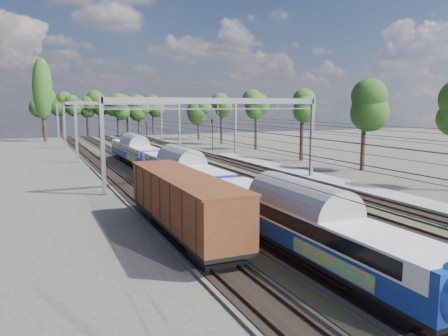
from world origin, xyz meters
name	(u,v)px	position (x,y,z in m)	size (l,w,h in m)	color
track_bed	(175,166)	(0.00, 45.00, 0.10)	(21.00, 130.00, 0.34)	#47423A
platform	(377,192)	(12.00, 20.00, 0.15)	(3.00, 70.00, 0.30)	gray
catenary	(160,118)	(0.33, 52.69, 6.40)	(25.65, 130.00, 9.00)	gray
tree_belt	(139,106)	(6.49, 93.84, 8.16)	(40.60, 98.15, 11.83)	black
poplar	(42,89)	(-14.50, 98.00, 11.89)	(4.40, 4.40, 19.04)	black
emu_train	(182,167)	(-4.50, 28.10, 2.48)	(2.89, 61.09, 4.22)	black
freight_boxcar	(182,201)	(-9.00, 14.59, 2.34)	(3.09, 14.91, 3.84)	black
worker	(144,146)	(1.30, 67.78, 0.93)	(0.68, 0.45, 1.87)	black
signal_near	(147,134)	(-0.44, 58.06, 3.66)	(0.36, 0.33, 5.79)	black
signal_far	(212,131)	(12.73, 62.52, 3.72)	(0.42, 0.39, 5.89)	black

